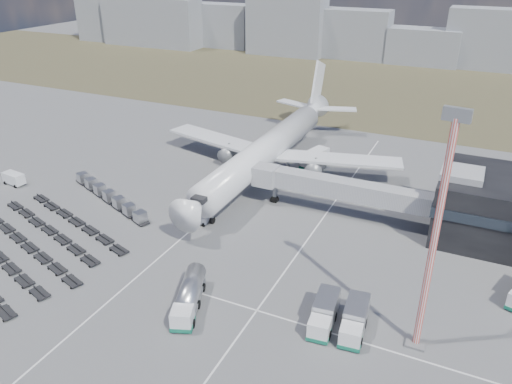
% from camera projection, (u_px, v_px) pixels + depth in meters
% --- Properties ---
extents(ground, '(420.00, 420.00, 0.00)m').
position_uv_depth(ground, '(183.00, 250.00, 74.98)').
color(ground, '#565659').
rests_on(ground, ground).
extents(grass_strip, '(420.00, 90.00, 0.01)m').
position_uv_depth(grass_strip, '(364.00, 87.00, 164.60)').
color(grass_strip, '#443F29').
rests_on(grass_strip, ground).
extents(lane_markings, '(47.12, 110.00, 0.01)m').
position_uv_depth(lane_markings, '(250.00, 255.00, 73.70)').
color(lane_markings, silver).
rests_on(lane_markings, ground).
extents(jet_bridge, '(30.30, 3.80, 7.05)m').
position_uv_depth(jet_bridge, '(328.00, 186.00, 83.35)').
color(jet_bridge, '#939399').
rests_on(jet_bridge, ground).
extents(airliner, '(51.59, 64.53, 17.62)m').
position_uv_depth(airliner, '(270.00, 148.00, 99.05)').
color(airliner, silver).
rests_on(airliner, ground).
extents(skyline, '(304.88, 23.46, 24.33)m').
position_uv_depth(skyline, '(356.00, 36.00, 201.19)').
color(skyline, gray).
rests_on(skyline, ground).
extents(fuel_tanker, '(6.04, 10.60, 3.34)m').
position_uv_depth(fuel_tanker, '(189.00, 296.00, 62.27)').
color(fuel_tanker, silver).
rests_on(fuel_tanker, ground).
extents(pushback_tug, '(3.48, 2.38, 1.45)m').
position_uv_depth(pushback_tug, '(199.00, 219.00, 81.95)').
color(pushback_tug, silver).
rests_on(pushback_tug, ground).
extents(utility_van, '(4.63, 2.51, 2.35)m').
position_uv_depth(utility_van, '(14.00, 179.00, 95.42)').
color(utility_van, silver).
rests_on(utility_van, ground).
extents(catering_truck, '(4.59, 7.52, 3.22)m').
position_uv_depth(catering_truck, '(315.00, 159.00, 103.26)').
color(catering_truck, silver).
rests_on(catering_truck, ground).
extents(service_trucks_near, '(6.89, 7.99, 2.98)m').
position_uv_depth(service_trucks_near, '(339.00, 317.00, 58.87)').
color(service_trucks_near, silver).
rests_on(service_trucks_near, ground).
extents(uld_row, '(23.05, 10.89, 1.88)m').
position_uv_depth(uld_row, '(109.00, 196.00, 88.92)').
color(uld_row, black).
rests_on(uld_row, ground).
extents(baggage_dollies, '(37.01, 31.96, 0.75)m').
position_uv_depth(baggage_dollies, '(5.00, 247.00, 75.04)').
color(baggage_dollies, black).
rests_on(baggage_dollies, ground).
extents(floodlight_mast, '(2.64, 2.15, 27.82)m').
position_uv_depth(floodlight_mast, '(434.00, 239.00, 50.99)').
color(floodlight_mast, red).
rests_on(floodlight_mast, ground).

